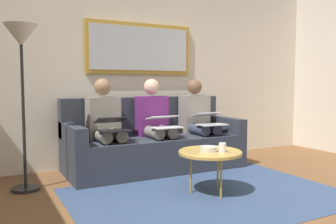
{
  "coord_description": "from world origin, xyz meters",
  "views": [
    {
      "loc": [
        1.89,
        1.93,
        1.07
      ],
      "look_at": [
        0.0,
        -1.7,
        0.75
      ],
      "focal_mm": 37.79,
      "sensor_mm": 36.0,
      "label": 1
    }
  ],
  "objects_px": {
    "bowl": "(208,149)",
    "laptop_black": "(112,125)",
    "cup": "(222,147)",
    "person_left": "(198,119)",
    "framed_mirror": "(140,49)",
    "person_middle": "(155,121)",
    "standing_lamp": "(21,54)",
    "person_right": "(106,124)",
    "laptop_silver": "(208,119)",
    "laptop_white": "(164,122)",
    "couch": "(153,144)",
    "coffee_table": "(210,153)"
  },
  "relations": [
    {
      "from": "coffee_table",
      "to": "standing_lamp",
      "type": "relative_size",
      "value": 0.37
    },
    {
      "from": "person_middle",
      "to": "standing_lamp",
      "type": "distance_m",
      "value": 1.74
    },
    {
      "from": "laptop_silver",
      "to": "standing_lamp",
      "type": "height_order",
      "value": "standing_lamp"
    },
    {
      "from": "person_left",
      "to": "laptop_black",
      "type": "height_order",
      "value": "person_left"
    },
    {
      "from": "framed_mirror",
      "to": "bowl",
      "type": "relative_size",
      "value": 9.02
    },
    {
      "from": "bowl",
      "to": "person_right",
      "type": "bearing_deg",
      "value": -59.24
    },
    {
      "from": "laptop_silver",
      "to": "standing_lamp",
      "type": "distance_m",
      "value": 2.31
    },
    {
      "from": "standing_lamp",
      "to": "couch",
      "type": "bearing_deg",
      "value": -170.2
    },
    {
      "from": "coffee_table",
      "to": "person_left",
      "type": "bearing_deg",
      "value": -117.37
    },
    {
      "from": "framed_mirror",
      "to": "person_left",
      "type": "distance_m",
      "value": 1.23
    },
    {
      "from": "couch",
      "to": "laptop_black",
      "type": "relative_size",
      "value": 6.38
    },
    {
      "from": "person_left",
      "to": "laptop_white",
      "type": "distance_m",
      "value": 0.69
    },
    {
      "from": "person_left",
      "to": "laptop_black",
      "type": "relative_size",
      "value": 3.3
    },
    {
      "from": "bowl",
      "to": "person_left",
      "type": "height_order",
      "value": "person_left"
    },
    {
      "from": "coffee_table",
      "to": "person_left",
      "type": "distance_m",
      "value": 1.31
    },
    {
      "from": "laptop_black",
      "to": "couch",
      "type": "bearing_deg",
      "value": -154.12
    },
    {
      "from": "person_left",
      "to": "laptop_silver",
      "type": "height_order",
      "value": "person_left"
    },
    {
      "from": "laptop_silver",
      "to": "laptop_black",
      "type": "distance_m",
      "value": 1.28
    },
    {
      "from": "person_left",
      "to": "laptop_white",
      "type": "xyz_separation_m",
      "value": [
        0.64,
        0.25,
        0.02
      ]
    },
    {
      "from": "bowl",
      "to": "laptop_black",
      "type": "distance_m",
      "value": 1.13
    },
    {
      "from": "person_right",
      "to": "coffee_table",
      "type": "bearing_deg",
      "value": 120.81
    },
    {
      "from": "cup",
      "to": "coffee_table",
      "type": "bearing_deg",
      "value": -38.59
    },
    {
      "from": "framed_mirror",
      "to": "cup",
      "type": "bearing_deg",
      "value": 94.7
    },
    {
      "from": "cup",
      "to": "person_left",
      "type": "height_order",
      "value": "person_left"
    },
    {
      "from": "laptop_silver",
      "to": "laptop_white",
      "type": "height_order",
      "value": "laptop_silver"
    },
    {
      "from": "cup",
      "to": "bowl",
      "type": "distance_m",
      "value": 0.14
    },
    {
      "from": "laptop_white",
      "to": "cup",
      "type": "bearing_deg",
      "value": 98.08
    },
    {
      "from": "person_right",
      "to": "laptop_black",
      "type": "distance_m",
      "value": 0.24
    },
    {
      "from": "coffee_table",
      "to": "person_middle",
      "type": "xyz_separation_m",
      "value": [
        0.05,
        -1.15,
        0.21
      ]
    },
    {
      "from": "person_left",
      "to": "standing_lamp",
      "type": "relative_size",
      "value": 0.69
    },
    {
      "from": "bowl",
      "to": "person_right",
      "type": "relative_size",
      "value": 0.15
    },
    {
      "from": "couch",
      "to": "person_left",
      "type": "bearing_deg",
      "value": 173.87
    },
    {
      "from": "person_middle",
      "to": "standing_lamp",
      "type": "bearing_deg",
      "value": 7.31
    },
    {
      "from": "person_left",
      "to": "person_right",
      "type": "bearing_deg",
      "value": 0.0
    },
    {
      "from": "person_left",
      "to": "laptop_white",
      "type": "height_order",
      "value": "person_left"
    },
    {
      "from": "laptop_white",
      "to": "standing_lamp",
      "type": "height_order",
      "value": "standing_lamp"
    },
    {
      "from": "laptop_silver",
      "to": "laptop_white",
      "type": "distance_m",
      "value": 0.64
    },
    {
      "from": "framed_mirror",
      "to": "person_middle",
      "type": "relative_size",
      "value": 1.32
    },
    {
      "from": "framed_mirror",
      "to": "standing_lamp",
      "type": "bearing_deg",
      "value": 22.93
    },
    {
      "from": "cup",
      "to": "laptop_white",
      "type": "distance_m",
      "value": 1.0
    },
    {
      "from": "laptop_silver",
      "to": "cup",
      "type": "bearing_deg",
      "value": 63.0
    },
    {
      "from": "standing_lamp",
      "to": "person_left",
      "type": "bearing_deg",
      "value": -174.81
    },
    {
      "from": "laptop_silver",
      "to": "laptop_black",
      "type": "bearing_deg",
      "value": 0.14
    },
    {
      "from": "cup",
      "to": "person_left",
      "type": "relative_size",
      "value": 0.08
    },
    {
      "from": "cup",
      "to": "laptop_silver",
      "type": "relative_size",
      "value": 0.24
    },
    {
      "from": "couch",
      "to": "cup",
      "type": "height_order",
      "value": "couch"
    },
    {
      "from": "person_middle",
      "to": "bowl",
      "type": "bearing_deg",
      "value": 91.72
    },
    {
      "from": "framed_mirror",
      "to": "laptop_silver",
      "type": "xyz_separation_m",
      "value": [
        -0.64,
        0.7,
        -0.92
      ]
    },
    {
      "from": "coffee_table",
      "to": "framed_mirror",
      "type": "bearing_deg",
      "value": -88.39
    },
    {
      "from": "laptop_silver",
      "to": "person_right",
      "type": "xyz_separation_m",
      "value": [
        1.28,
        -0.24,
        -0.02
      ]
    }
  ]
}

